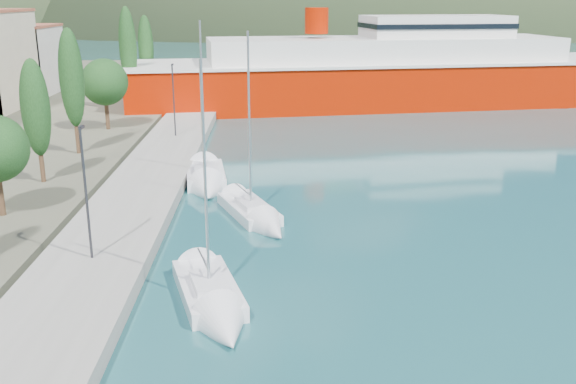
{
  "coord_description": "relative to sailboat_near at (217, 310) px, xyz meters",
  "views": [
    {
      "loc": [
        -0.75,
        -14.57,
        12.21
      ],
      "look_at": [
        0.0,
        14.0,
        3.5
      ],
      "focal_mm": 40.0,
      "sensor_mm": 36.0,
      "label": 1
    }
  ],
  "objects": [
    {
      "name": "ground",
      "position": [
        2.99,
        111.51,
        -0.3
      ],
      "size": [
        1400.0,
        1400.0,
        0.0
      ],
      "primitive_type": "plane",
      "color": "#1F565A"
    },
    {
      "name": "quay",
      "position": [
        -6.01,
        17.51,
        0.1
      ],
      "size": [
        5.0,
        88.0,
        0.8
      ],
      "primitive_type": "cube",
      "color": "gray",
      "rests_on": "ground"
    },
    {
      "name": "tree_row",
      "position": [
        -12.61,
        24.61,
        5.32
      ],
      "size": [
        4.15,
        62.01,
        10.65
      ],
      "color": "#47301E",
      "rests_on": "land_strip"
    },
    {
      "name": "lamp_posts",
      "position": [
        -6.01,
        6.48,
        3.79
      ],
      "size": [
        0.15,
        48.09,
        6.06
      ],
      "color": "#2D2D33",
      "rests_on": "quay"
    },
    {
      "name": "sailboat_near",
      "position": [
        0.0,
        0.0,
        0.0
      ],
      "size": [
        4.25,
        7.9,
        10.88
      ],
      "color": "silver",
      "rests_on": "ground"
    },
    {
      "name": "sailboat_mid",
      "position": [
        1.58,
        10.85,
        -0.02
      ],
      "size": [
        4.83,
        8.05,
        11.29
      ],
      "color": "silver",
      "rests_on": "ground"
    },
    {
      "name": "sailboat_far",
      "position": [
        -2.1,
        17.97,
        0.03
      ],
      "size": [
        3.62,
        8.29,
        11.79
      ],
      "color": "silver",
      "rests_on": "ground"
    },
    {
      "name": "ferry",
      "position": [
        15.64,
        52.11,
        3.26
      ],
      "size": [
        60.08,
        20.98,
        11.7
      ],
      "color": "#A31600",
      "rests_on": "ground"
    }
  ]
}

